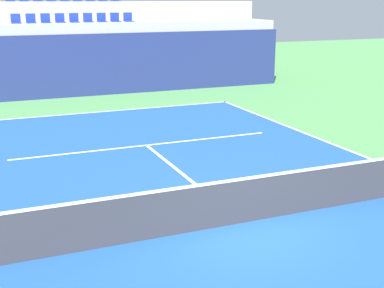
{
  "coord_description": "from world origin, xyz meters",
  "views": [
    {
      "loc": [
        -4.82,
        -8.81,
        4.42
      ],
      "look_at": [
        -0.3,
        2.0,
        1.2
      ],
      "focal_mm": 49.5,
      "sensor_mm": 36.0,
      "label": 1
    }
  ],
  "objects": [
    {
      "name": "ground_plane",
      "position": [
        0.0,
        0.0,
        0.0
      ],
      "size": [
        80.0,
        80.0,
        0.0
      ],
      "primitive_type": "plane",
      "color": "#4C8C4C"
    },
    {
      "name": "court_surface",
      "position": [
        0.0,
        0.0,
        0.01
      ],
      "size": [
        11.0,
        24.0,
        0.01
      ],
      "primitive_type": "cube",
      "color": "#1E4C99",
      "rests_on": "ground_plane"
    },
    {
      "name": "baseline_far",
      "position": [
        0.0,
        11.95,
        0.01
      ],
      "size": [
        11.0,
        0.1,
        0.0
      ],
      "primitive_type": "cube",
      "color": "white",
      "rests_on": "court_surface"
    },
    {
      "name": "service_line_far",
      "position": [
        0.0,
        6.4,
        0.01
      ],
      "size": [
        8.26,
        0.1,
        0.0
      ],
      "primitive_type": "cube",
      "color": "white",
      "rests_on": "court_surface"
    },
    {
      "name": "centre_service_line",
      "position": [
        0.0,
        3.2,
        0.01
      ],
      "size": [
        0.1,
        6.4,
        0.0
      ],
      "primitive_type": "cube",
      "color": "white",
      "rests_on": "court_surface"
    },
    {
      "name": "back_wall",
      "position": [
        0.0,
        15.88,
        1.43
      ],
      "size": [
        20.52,
        0.3,
        2.87
      ],
      "primitive_type": "cube",
      "color": "navy",
      "rests_on": "ground_plane"
    },
    {
      "name": "stands_tier_lower",
      "position": [
        0.0,
        17.23,
        1.66
      ],
      "size": [
        20.52,
        2.4,
        3.33
      ],
      "primitive_type": "cube",
      "color": "#9E9E99",
      "rests_on": "ground_plane"
    },
    {
      "name": "stands_tier_upper",
      "position": [
        0.0,
        19.63,
        2.15
      ],
      "size": [
        20.52,
        2.4,
        4.3
      ],
      "primitive_type": "cube",
      "color": "#9E9E99",
      "rests_on": "ground_plane"
    },
    {
      "name": "seating_row_lower",
      "position": [
        0.0,
        17.32,
        3.45
      ],
      "size": [
        5.79,
        0.44,
        0.44
      ],
      "color": "navy",
      "rests_on": "stands_tier_lower"
    },
    {
      "name": "tennis_net",
      "position": [
        0.0,
        0.0,
        0.51
      ],
      "size": [
        11.08,
        0.08,
        1.07
      ],
      "color": "black",
      "rests_on": "court_surface"
    }
  ]
}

